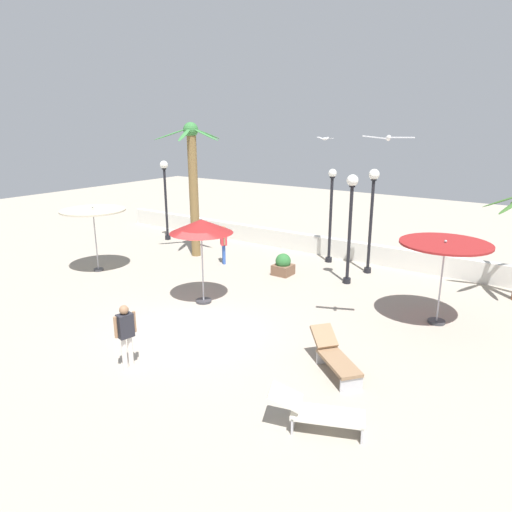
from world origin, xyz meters
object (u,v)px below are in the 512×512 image
object	(u,v)px
lounge_chair_1	(316,411)
seagull_1	(325,139)
seagull_0	(388,138)
patio_umbrella_0	(445,248)
patio_umbrella_2	(201,227)
palm_tree_0	(193,177)
guest_0	(224,241)
lamp_post_1	(331,209)
lounge_chair_0	(335,356)
planter	(283,265)
guest_1	(126,331)
lamp_post_2	(372,207)
lamp_post_3	(351,213)
lamp_post_0	(165,190)
patio_umbrella_1	(93,213)

from	to	relation	value
lounge_chair_1	seagull_1	xyz separation A→B (m)	(-6.50, 12.72, 4.59)
seagull_1	seagull_0	bearing A→B (deg)	-54.84
patio_umbrella_0	patio_umbrella_2	distance (m)	7.29
seagull_0	palm_tree_0	bearing A→B (deg)	159.53
guest_0	seagull_0	size ratio (longest dim) A/B	1.40
lamp_post_1	lounge_chair_0	distance (m)	9.31
seagull_1	planter	xyz separation A→B (m)	(0.93, -4.99, -4.62)
guest_1	lamp_post_2	bearing A→B (deg)	79.78
patio_umbrella_0	guest_1	bearing A→B (deg)	-127.65
patio_umbrella_0	guest_0	bearing A→B (deg)	173.29
lounge_chair_0	planter	world-z (taller)	planter
lamp_post_3	guest_1	distance (m)	9.08
seagull_0	lamp_post_0	bearing A→B (deg)	158.85
patio_umbrella_1	lamp_post_1	world-z (taller)	lamp_post_1
guest_1	seagull_1	bearing A→B (deg)	97.15
lamp_post_2	guest_0	world-z (taller)	lamp_post_2
lamp_post_1	guest_0	world-z (taller)	lamp_post_1
patio_umbrella_1	lounge_chair_0	xyz separation A→B (m)	(11.20, -1.69, -1.96)
palm_tree_0	guest_0	bearing A→B (deg)	-8.60
patio_umbrella_2	palm_tree_0	world-z (taller)	palm_tree_0
lamp_post_2	guest_0	xyz separation A→B (m)	(-5.41, -2.32, -1.65)
guest_1	palm_tree_0	bearing A→B (deg)	122.79
lounge_chair_1	planter	distance (m)	9.53
lamp_post_2	guest_0	distance (m)	6.11
lounge_chair_0	guest_0	xyz separation A→B (m)	(-7.69, 5.33, 0.58)
lounge_chair_0	seagull_1	bearing A→B (deg)	118.96
guest_0	seagull_1	distance (m)	6.81
lounge_chair_0	lounge_chair_1	xyz separation A→B (m)	(0.69, -2.23, 0.01)
palm_tree_0	lamp_post_0	bearing A→B (deg)	156.75
lamp_post_2	palm_tree_0	bearing A→B (deg)	-164.23
lounge_chair_0	seagull_1	distance (m)	12.85
lamp_post_2	lamp_post_3	bearing A→B (deg)	-94.93
guest_1	seagull_0	world-z (taller)	seagull_0
patio_umbrella_2	lamp_post_1	size ratio (longest dim) A/B	0.73
lamp_post_2	seagull_1	bearing A→B (deg)	141.13
seagull_1	guest_1	bearing A→B (deg)	-82.85
lamp_post_2	planter	bearing A→B (deg)	-140.46
lamp_post_0	lamp_post_1	bearing A→B (deg)	7.74
patio_umbrella_2	patio_umbrella_0	bearing A→B (deg)	22.01
lamp_post_3	lamp_post_2	bearing A→B (deg)	85.07
patio_umbrella_2	lamp_post_0	world-z (taller)	lamp_post_0
patio_umbrella_0	palm_tree_0	world-z (taller)	palm_tree_0
seagull_1	lounge_chair_0	bearing A→B (deg)	-61.04
guest_1	guest_0	bearing A→B (deg)	113.68
lamp_post_2	lounge_chair_0	bearing A→B (deg)	-73.42
lamp_post_0	patio_umbrella_0	bearing A→B (deg)	-10.87
guest_0	guest_1	xyz separation A→B (m)	(3.54, -8.06, -0.00)
planter	guest_0	bearing A→B (deg)	-176.36
patio_umbrella_1	lounge_chair_0	bearing A→B (deg)	-8.56
guest_1	seagull_1	world-z (taller)	seagull_1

